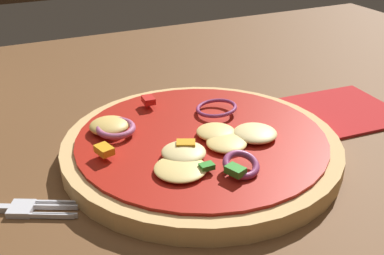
% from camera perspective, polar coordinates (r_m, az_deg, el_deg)
% --- Properties ---
extents(dining_table, '(1.24, 0.93, 0.03)m').
position_cam_1_polar(dining_table, '(0.41, -3.64, -9.37)').
color(dining_table, brown).
rests_on(dining_table, ground).
extents(pizza, '(0.25, 0.25, 0.03)m').
position_cam_1_polar(pizza, '(0.44, 1.00, -2.20)').
color(pizza, tan).
rests_on(pizza, dining_table).
extents(napkin, '(0.12, 0.11, 0.00)m').
position_cam_1_polar(napkin, '(0.55, 17.24, 1.89)').
color(napkin, '#B21E1E').
rests_on(napkin, dining_table).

